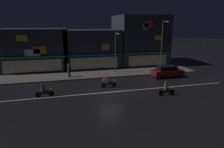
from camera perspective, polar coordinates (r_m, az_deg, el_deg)
name	(u,v)px	position (r m, az deg, el deg)	size (l,w,h in m)	color
ground_plane	(110,92)	(21.47, -0.73, -5.42)	(140.00, 140.00, 0.00)	black
lane_divider_stripe	(110,92)	(21.47, -0.73, -5.40)	(29.16, 0.16, 0.01)	beige
sidewalk_far	(97,74)	(28.97, -4.41, 0.02)	(30.70, 4.60, 0.14)	#5B5954
storefront_left_block	(139,40)	(36.98, 8.08, 9.89)	(8.66, 8.57, 8.79)	#2D333D
storefront_center_block	(36,49)	(35.02, -21.65, 6.96)	(10.36, 9.23, 6.60)	#2D333D
storefront_right_block	(91,48)	(34.32, -6.26, 7.56)	(9.36, 7.75, 6.36)	#2D333D
streetlamp_west	(116,49)	(28.79, 1.19, 7.44)	(0.44, 1.64, 6.00)	#47494C
streetlamp_mid	(163,41)	(32.26, 14.71, 9.31)	(0.44, 1.64, 7.67)	#47494C
pedestrian_on_sidewalk	(69,71)	(27.37, -12.60, 0.88)	(0.39, 0.39, 1.90)	#334766
parked_car_near_kerb	(167,71)	(28.25, 15.97, 0.78)	(4.30, 1.98, 1.67)	maroon
motorcycle_lead	(44,91)	(21.19, -19.43, -4.75)	(1.90, 0.60, 1.52)	black
motorcycle_following	(166,89)	(21.24, 15.75, -4.41)	(1.90, 0.60, 1.52)	black
motorcycle_opposite_lane	(108,82)	(22.86, -1.07, -2.48)	(1.90, 0.60, 1.52)	black
traffic_cone	(105,78)	(25.90, -2.23, -1.25)	(0.36, 0.36, 0.55)	orange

